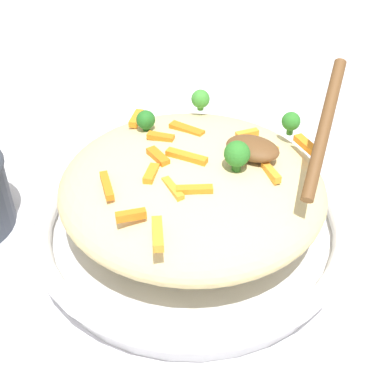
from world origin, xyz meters
name	(u,v)px	position (x,y,z in m)	size (l,w,h in m)	color
ground_plane	(192,243)	(0.00, 0.00, 0.00)	(2.40, 2.40, 0.00)	silver
serving_bowl	(192,227)	(0.00, 0.00, 0.02)	(0.35, 0.35, 0.04)	silver
pasta_mound	(192,187)	(0.00, 0.00, 0.08)	(0.28, 0.28, 0.08)	#DBC689
carrot_piece_0	(189,157)	(0.00, -0.01, 0.12)	(0.04, 0.01, 0.01)	orange
carrot_piece_1	(151,174)	(-0.02, -0.05, 0.12)	(0.03, 0.01, 0.01)	orange
carrot_piece_2	(271,173)	(0.08, 0.01, 0.12)	(0.03, 0.01, 0.01)	orange
carrot_piece_3	(268,152)	(0.06, 0.05, 0.12)	(0.03, 0.01, 0.01)	orange
carrot_piece_4	(158,157)	(-0.03, -0.02, 0.12)	(0.03, 0.01, 0.01)	orange
carrot_piece_5	(308,146)	(0.09, 0.08, 0.12)	(0.04, 0.01, 0.01)	orange
carrot_piece_6	(195,189)	(0.03, -0.05, 0.12)	(0.03, 0.01, 0.01)	orange
carrot_piece_7	(158,234)	(0.03, -0.12, 0.12)	(0.04, 0.01, 0.01)	orange
carrot_piece_8	(247,134)	(0.03, 0.07, 0.12)	(0.02, 0.01, 0.01)	orange
carrot_piece_9	(187,130)	(-0.03, 0.04, 0.12)	(0.04, 0.01, 0.01)	orange
carrot_piece_10	(173,189)	(0.01, -0.06, 0.12)	(0.03, 0.01, 0.01)	orange
carrot_piece_11	(129,214)	(0.00, -0.11, 0.12)	(0.03, 0.01, 0.01)	orange
carrot_piece_12	(161,137)	(-0.04, 0.01, 0.12)	(0.03, 0.01, 0.01)	orange
carrot_piece_13	(107,185)	(-0.05, -0.08, 0.12)	(0.04, 0.01, 0.01)	orange
carrot_piece_14	(136,118)	(-0.09, 0.04, 0.12)	(0.03, 0.01, 0.01)	orange
broccoli_floret_0	(291,122)	(0.07, 0.10, 0.13)	(0.02, 0.02, 0.03)	#296820
broccoli_floret_1	(146,120)	(-0.07, 0.02, 0.13)	(0.02, 0.02, 0.02)	#205B1C
broccoli_floret_2	(201,99)	(-0.04, 0.10, 0.13)	(0.02, 0.02, 0.02)	#377928
broccoli_floret_3	(239,153)	(0.05, 0.00, 0.14)	(0.03, 0.03, 0.03)	#296820
serving_spoon	(277,141)	(0.07, 0.04, 0.14)	(0.11, 0.14, 0.09)	brown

